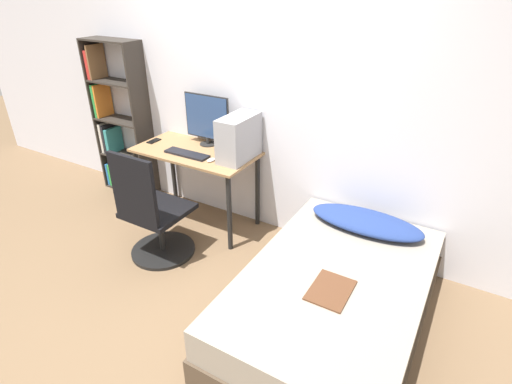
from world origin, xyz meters
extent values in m
plane|color=brown|center=(0.00, 0.00, 0.00)|extent=(14.00, 14.00, 0.00)
cube|color=silver|center=(0.00, 1.39, 1.25)|extent=(8.00, 0.05, 2.50)
cube|color=#997047|center=(-0.44, 1.08, 0.74)|extent=(1.15, 0.58, 0.02)
cylinder|color=black|center=(-0.96, 0.84, 0.37)|extent=(0.04, 0.04, 0.73)
cylinder|color=black|center=(0.08, 0.84, 0.37)|extent=(0.04, 0.04, 0.73)
cylinder|color=black|center=(-0.96, 1.32, 0.37)|extent=(0.04, 0.04, 0.73)
cylinder|color=black|center=(0.08, 1.32, 0.37)|extent=(0.04, 0.04, 0.73)
cube|color=#2D2823|center=(-1.85, 1.24, 0.82)|extent=(0.02, 0.25, 1.63)
cube|color=#2D2823|center=(-1.24, 1.24, 0.82)|extent=(0.02, 0.25, 1.63)
cube|color=#2D2823|center=(-1.54, 1.24, 0.01)|extent=(0.59, 0.25, 0.02)
cube|color=#2D2823|center=(-1.54, 1.24, 0.41)|extent=(0.59, 0.25, 0.02)
cube|color=#2D2823|center=(-1.54, 1.24, 0.82)|extent=(0.59, 0.25, 0.02)
cube|color=#2D2823|center=(-1.54, 1.24, 1.22)|extent=(0.59, 0.25, 0.02)
cube|color=#2D2823|center=(-1.54, 1.24, 1.62)|extent=(0.59, 0.25, 0.02)
cube|color=#2870B7|center=(-1.81, 1.24, 0.15)|extent=(0.03, 0.21, 0.26)
cube|color=green|center=(-1.78, 1.24, 0.15)|extent=(0.03, 0.21, 0.26)
cube|color=black|center=(-1.74, 1.24, 0.20)|extent=(0.02, 0.21, 0.36)
cube|color=beige|center=(-1.81, 1.24, 0.58)|extent=(0.04, 0.21, 0.33)
cube|color=black|center=(-1.77, 1.24, 0.58)|extent=(0.03, 0.21, 0.31)
cube|color=teal|center=(-1.73, 1.24, 0.56)|extent=(0.04, 0.21, 0.28)
cube|color=green|center=(-1.81, 1.24, 1.00)|extent=(0.03, 0.21, 0.35)
cube|color=orange|center=(-1.78, 1.24, 1.00)|extent=(0.02, 0.21, 0.35)
cube|color=red|center=(-1.81, 1.24, 1.37)|extent=(0.04, 0.21, 0.29)
cube|color=brown|center=(-1.78, 1.24, 1.40)|extent=(0.02, 0.21, 0.34)
cylinder|color=black|center=(-0.40, 0.49, 0.01)|extent=(0.55, 0.55, 0.03)
cylinder|color=black|center=(-0.40, 0.49, 0.22)|extent=(0.05, 0.05, 0.37)
cube|color=black|center=(-0.40, 0.49, 0.42)|extent=(0.48, 0.48, 0.04)
cube|color=black|center=(-0.40, 0.27, 0.72)|extent=(0.43, 0.04, 0.55)
cube|color=#4C3D2D|center=(1.18, 0.46, 0.10)|extent=(1.14, 1.81, 0.19)
cube|color=gray|center=(1.18, 0.46, 0.31)|extent=(1.11, 1.77, 0.24)
ellipsoid|color=navy|center=(1.18, 1.11, 0.48)|extent=(0.87, 0.36, 0.11)
cube|color=#56331E|center=(1.20, 0.29, 0.44)|extent=(0.24, 0.32, 0.01)
cylinder|color=black|center=(-0.43, 1.27, 0.76)|extent=(0.16, 0.16, 0.01)
cylinder|color=black|center=(-0.43, 1.27, 0.79)|extent=(0.04, 0.04, 0.06)
cube|color=black|center=(-0.43, 1.27, 1.02)|extent=(0.48, 0.01, 0.42)
cube|color=navy|center=(-0.43, 1.26, 1.02)|extent=(0.46, 0.01, 0.39)
cube|color=black|center=(-0.44, 0.96, 0.76)|extent=(0.43, 0.12, 0.02)
cube|color=#99999E|center=(0.01, 1.13, 0.94)|extent=(0.21, 0.43, 0.38)
ellipsoid|color=silver|center=(-0.17, 0.96, 0.76)|extent=(0.06, 0.09, 0.02)
cube|color=black|center=(-0.93, 1.06, 0.76)|extent=(0.07, 0.14, 0.01)
camera|label=1|loc=(1.76, -1.58, 2.14)|focal=28.00mm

